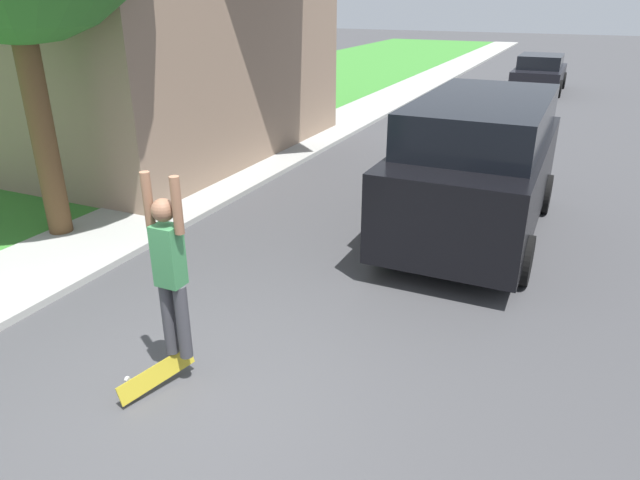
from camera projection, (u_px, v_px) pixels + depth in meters
ground_plane at (191, 396)px, 5.53m from camera, size 120.00×120.00×0.00m
lawn at (69, 156)px, 13.60m from camera, size 10.00×80.00×0.08m
sidewalk at (224, 178)px, 11.90m from camera, size 1.80×80.00×0.10m
suv_parked at (478, 164)px, 8.89m from camera, size 2.15×4.86×2.17m
car_down_street at (539, 73)px, 22.58m from camera, size 1.92×4.12×1.42m
skateboarder at (170, 268)px, 5.29m from camera, size 0.41×0.22×1.85m
skateboard at (157, 374)px, 5.57m from camera, size 0.33×0.80×0.28m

